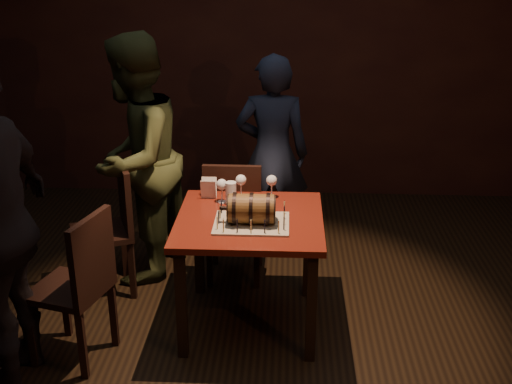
% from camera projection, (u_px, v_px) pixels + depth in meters
% --- Properties ---
extents(room_shell, '(5.04, 5.04, 2.80)m').
position_uv_depth(room_shell, '(245.00, 120.00, 3.59)').
color(room_shell, black).
rests_on(room_shell, ground).
extents(pub_table, '(0.90, 0.90, 0.75)m').
position_uv_depth(pub_table, '(250.00, 234.00, 3.99)').
color(pub_table, '#4E130D').
rests_on(pub_table, ground).
extents(cake_board, '(0.45, 0.35, 0.01)m').
position_uv_depth(cake_board, '(252.00, 223.00, 3.85)').
color(cake_board, '#9D957F').
rests_on(cake_board, pub_table).
extents(barrel_cake, '(0.34, 0.19, 0.19)m').
position_uv_depth(barrel_cake, '(251.00, 209.00, 3.82)').
color(barrel_cake, brown).
rests_on(barrel_cake, cake_board).
extents(birthday_candles, '(0.40, 0.30, 0.09)m').
position_uv_depth(birthday_candles, '(252.00, 216.00, 3.84)').
color(birthday_candles, '#EADA8C').
rests_on(birthday_candles, cake_board).
extents(wine_glass_left, '(0.07, 0.07, 0.16)m').
position_uv_depth(wine_glass_left, '(222.00, 186.00, 4.14)').
color(wine_glass_left, silver).
rests_on(wine_glass_left, pub_table).
extents(wine_glass_mid, '(0.07, 0.07, 0.16)m').
position_uv_depth(wine_glass_mid, '(241.00, 181.00, 4.21)').
color(wine_glass_mid, silver).
rests_on(wine_glass_mid, pub_table).
extents(wine_glass_right, '(0.07, 0.07, 0.16)m').
position_uv_depth(wine_glass_right, '(272.00, 181.00, 4.21)').
color(wine_glass_right, silver).
rests_on(wine_glass_right, pub_table).
extents(pint_of_ale, '(0.07, 0.07, 0.15)m').
position_uv_depth(pint_of_ale, '(231.00, 194.00, 4.13)').
color(pint_of_ale, silver).
rests_on(pint_of_ale, pub_table).
extents(menu_card, '(0.10, 0.05, 0.13)m').
position_uv_depth(menu_card, '(209.00, 189.00, 4.23)').
color(menu_card, white).
rests_on(menu_card, pub_table).
extents(chair_back, '(0.40, 0.40, 0.93)m').
position_uv_depth(chair_back, '(234.00, 215.00, 4.55)').
color(chair_back, black).
rests_on(chair_back, ground).
extents(chair_left_rear, '(0.52, 0.52, 0.93)m').
position_uv_depth(chair_left_rear, '(112.00, 222.00, 4.44)').
color(chair_left_rear, black).
rests_on(chair_left_rear, ground).
extents(chair_left_front, '(0.49, 0.49, 0.93)m').
position_uv_depth(chair_left_front, '(80.00, 281.00, 3.67)').
color(chair_left_front, black).
rests_on(chair_left_front, ground).
extents(person_back, '(0.58, 0.39, 1.57)m').
position_uv_depth(person_back, '(272.00, 154.00, 5.02)').
color(person_back, '#181F31').
rests_on(person_back, ground).
extents(person_left_rear, '(0.87, 1.01, 1.78)m').
position_uv_depth(person_left_rear, '(135.00, 160.00, 4.54)').
color(person_left_rear, '#2F361B').
rests_on(person_left_rear, ground).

